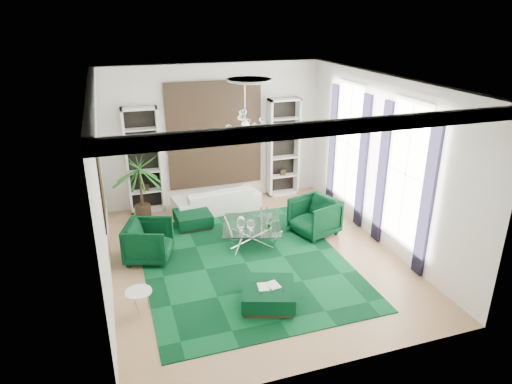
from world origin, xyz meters
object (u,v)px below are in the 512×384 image
object	(u,v)px
sofa	(216,199)
armchair_right	(314,217)
side_table	(140,303)
palm	(140,178)
ottoman_side	(193,219)
ottoman_front	(268,295)
coffee_table	(252,233)
armchair_left	(149,241)

from	to	relation	value
sofa	armchair_right	size ratio (longest dim) A/B	2.32
sofa	side_table	world-z (taller)	sofa
side_table	palm	distance (m)	4.19
ottoman_side	ottoman_front	world-z (taller)	ottoman_front
sofa	coffee_table	size ratio (longest dim) A/B	1.74
palm	ottoman_front	bearing A→B (deg)	-68.12
coffee_table	ottoman_front	size ratio (longest dim) A/B	1.39
armchair_left	side_table	world-z (taller)	armchair_left
armchair_right	side_table	xyz separation A→B (m)	(-4.27, -1.90, -0.22)
sofa	ottoman_front	xyz separation A→B (m)	(-0.11, -4.41, -0.14)
ottoman_front	side_table	bearing A→B (deg)	168.53
sofa	armchair_left	bearing A→B (deg)	38.85
ottoman_side	coffee_table	bearing A→B (deg)	-47.84
armchair_left	ottoman_side	bearing A→B (deg)	-22.91
sofa	ottoman_side	xyz separation A→B (m)	(-0.79, -0.75, -0.14)
coffee_table	ottoman_side	xyz separation A→B (m)	(-1.14, 1.26, -0.04)
armchair_left	ottoman_front	distance (m)	3.02
armchair_right	ottoman_front	world-z (taller)	armchair_right
armchair_left	palm	size ratio (longest dim) A/B	0.42
sofa	ottoman_side	world-z (taller)	sofa
sofa	ottoman_front	distance (m)	4.42
palm	side_table	bearing A→B (deg)	-96.14
sofa	coffee_table	bearing A→B (deg)	92.81
armchair_right	coffee_table	distance (m)	1.57
coffee_table	ottoman_side	bearing A→B (deg)	132.16
sofa	side_table	xyz separation A→B (m)	(-2.36, -3.96, -0.11)
sofa	armchair_right	bearing A→B (deg)	125.64
sofa	armchair_right	distance (m)	2.81
coffee_table	side_table	xyz separation A→B (m)	(-2.72, -1.95, -0.00)
sofa	side_table	size ratio (longest dim) A/B	4.91
ottoman_front	side_table	size ratio (longest dim) A/B	2.03
sofa	ottoman_front	world-z (taller)	sofa
ottoman_front	palm	distance (m)	4.97
armchair_right	ottoman_side	size ratio (longest dim) A/B	1.16
armchair_right	sofa	bearing A→B (deg)	-154.83
ottoman_side	side_table	world-z (taller)	side_table
armchair_left	coffee_table	bearing A→B (deg)	-69.11
ottoman_front	coffee_table	bearing A→B (deg)	79.17
palm	sofa	bearing A→B (deg)	-3.39
side_table	coffee_table	bearing A→B (deg)	35.63
ottoman_side	armchair_left	bearing A→B (deg)	-132.47
sofa	armchair_left	xyz separation A→B (m)	(-1.99, -2.06, 0.09)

